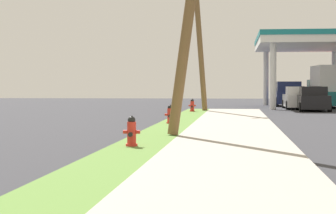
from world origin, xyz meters
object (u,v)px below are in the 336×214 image
at_px(car_black_by_near_pump, 313,100).
at_px(car_white_by_far_pump, 298,99).
at_px(utility_pole_background, 199,33).
at_px(fire_hydrant_third, 170,115).
at_px(truck_teal_at_forecourt, 326,88).
at_px(fire_hydrant_fourth, 192,106).
at_px(truck_navy_at_far_bay, 288,95).
at_px(truck_red_on_apron, 328,94).
at_px(fire_hydrant_second, 132,133).

bearing_deg(car_black_by_near_pump, car_white_by_far_pump, 99.71).
xyz_separation_m(utility_pole_background, car_black_by_near_pump, (7.15, 3.39, -4.07)).
relative_size(fire_hydrant_third, truck_teal_at_forecourt, 0.11).
height_order(utility_pole_background, truck_teal_at_forecourt, utility_pole_background).
relative_size(fire_hydrant_fourth, car_white_by_far_pump, 0.17).
xyz_separation_m(car_black_by_near_pump, truck_teal_at_forecourt, (1.77, 6.42, 0.77)).
bearing_deg(utility_pole_background, truck_navy_at_far_bay, 64.47).
height_order(fire_hydrant_third, car_black_by_near_pump, car_black_by_near_pump).
height_order(fire_hydrant_fourth, truck_red_on_apron, truck_red_on_apron).
bearing_deg(truck_red_on_apron, fire_hydrant_second, -104.79).
relative_size(fire_hydrant_second, fire_hydrant_fourth, 1.00).
relative_size(fire_hydrant_second, truck_teal_at_forecourt, 0.11).
relative_size(fire_hydrant_fourth, truck_navy_at_far_bay, 0.14).
bearing_deg(truck_red_on_apron, fire_hydrant_fourth, -119.04).
bearing_deg(truck_teal_at_forecourt, car_white_by_far_pump, -129.03).
distance_m(fire_hydrant_second, car_white_by_far_pump, 29.75).
distance_m(fire_hydrant_third, car_black_by_near_pump, 17.85).
bearing_deg(utility_pole_background, fire_hydrant_third, -91.64).
bearing_deg(fire_hydrant_fourth, utility_pole_background, 74.42).
bearing_deg(truck_teal_at_forecourt, truck_navy_at_far_bay, 125.75).
relative_size(car_black_by_near_pump, truck_navy_at_far_bay, 0.84).
bearing_deg(fire_hydrant_fourth, fire_hydrant_second, -89.97).
height_order(fire_hydrant_third, truck_teal_at_forecourt, truck_teal_at_forecourt).
bearing_deg(truck_navy_at_far_bay, truck_red_on_apron, 49.35).
distance_m(fire_hydrant_fourth, truck_teal_at_forecourt, 14.38).
height_order(fire_hydrant_fourth, car_white_by_far_pump, car_white_by_far_pump).
bearing_deg(car_black_by_near_pump, truck_navy_at_far_bay, 94.46).
distance_m(car_white_by_far_pump, truck_red_on_apron, 11.54).
distance_m(fire_hydrant_second, fire_hydrant_third, 9.25).
bearing_deg(fire_hydrant_second, fire_hydrant_third, 90.33).
bearing_deg(fire_hydrant_second, truck_teal_at_forecourt, 73.84).
xyz_separation_m(truck_teal_at_forecourt, truck_navy_at_far_bay, (-2.55, 3.54, -0.57)).
bearing_deg(fire_hydrant_third, truck_navy_at_far_bay, 75.55).
bearing_deg(truck_teal_at_forecourt, fire_hydrant_fourth, -130.13).
xyz_separation_m(truck_teal_at_forecourt, truck_red_on_apron, (1.30, 8.02, -0.57)).
relative_size(fire_hydrant_second, fire_hydrant_third, 1.00).
bearing_deg(fire_hydrant_fourth, truck_teal_at_forecourt, 49.87).
bearing_deg(fire_hydrant_second, car_white_by_far_pump, 76.66).
xyz_separation_m(utility_pole_background, car_white_by_far_pump, (6.55, 6.89, -4.07)).
bearing_deg(utility_pole_background, truck_red_on_apron, 60.18).
distance_m(truck_teal_at_forecourt, truck_red_on_apron, 8.14).
xyz_separation_m(fire_hydrant_fourth, truck_teal_at_forecourt, (9.25, 10.97, 1.04)).
distance_m(utility_pole_background, car_black_by_near_pump, 8.90).
bearing_deg(utility_pole_background, truck_teal_at_forecourt, 47.71).
bearing_deg(truck_red_on_apron, utility_pole_background, -119.82).
bearing_deg(truck_teal_at_forecourt, fire_hydrant_second, -106.16).
distance_m(fire_hydrant_third, fire_hydrant_fourth, 11.64).
distance_m(fire_hydrant_fourth, car_white_by_far_pump, 10.59).
bearing_deg(fire_hydrant_fourth, truck_red_on_apron, 60.96).
relative_size(fire_hydrant_third, fire_hydrant_fourth, 1.00).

